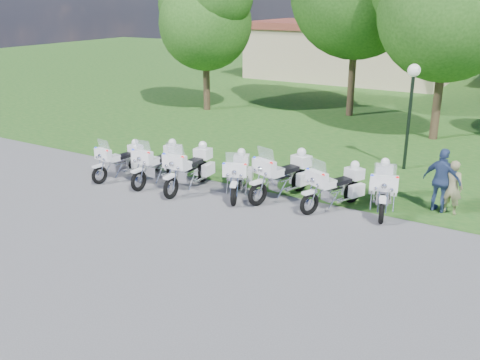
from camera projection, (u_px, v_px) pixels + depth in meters
The scene contains 14 objects.
ground at pixel (202, 221), 14.85m from camera, with size 100.00×100.00×0.00m, color #59595E.
grass_lawn at pixel (427, 87), 36.70m from camera, with size 100.00×48.00×0.01m, color #20581B.
motorcycle_0 at pixel (121, 160), 18.29m from camera, with size 0.89×2.18×1.47m.
motorcycle_1 at pixel (159, 163), 17.75m from camera, with size 0.80×2.42×1.63m.
motorcycle_2 at pixel (190, 167), 17.15m from camera, with size 0.88×2.54×1.70m.
motorcycle_3 at pixel (238, 174), 16.67m from camera, with size 1.35×2.21×1.58m.
motorcycle_4 at pixel (283, 175), 16.42m from camera, with size 1.33×2.53×1.75m.
motorcycle_5 at pixel (336, 186), 15.61m from camera, with size 1.40×2.22×1.60m.
motorcycle_6 at pixel (383, 187), 15.44m from camera, with size 1.23×2.40×1.65m.
lamp_post at pixel (412, 90), 18.39m from camera, with size 0.44×0.44×3.75m.
tree_0 at pixel (205, 14), 27.75m from camera, with size 5.69×4.86×7.59m.
building_west at pixel (351, 50), 39.76m from camera, with size 14.56×8.32×4.10m.
bystander_a at pixel (452, 187), 15.13m from camera, with size 0.58×0.38×1.59m, color #87835B.
bystander_c at pixel (442, 181), 15.24m from camera, with size 1.10×0.46×1.87m, color navy.
Camera 1 is at (7.94, -11.15, 5.94)m, focal length 40.00 mm.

